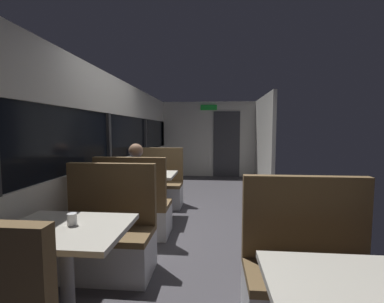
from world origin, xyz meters
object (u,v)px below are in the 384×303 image
at_px(dining_table_mid_window, 147,180).
at_px(bench_front_aisle_facing_entry, 310,285).
at_px(bench_mid_window_facing_entry, 157,189).
at_px(seated_passenger, 136,195).
at_px(bench_near_window_facing_entry, 106,241).
at_px(bench_mid_window_facing_end, 135,212).
at_px(coffee_cup_primary, 72,219).
at_px(dining_table_near_window, 66,240).

bearing_deg(dining_table_mid_window, bench_front_aisle_facing_entry, -51.24).
bearing_deg(bench_front_aisle_facing_entry, bench_mid_window_facing_entry, 121.43).
bearing_deg(bench_front_aisle_facing_entry, dining_table_mid_window, 128.76).
xyz_separation_m(bench_front_aisle_facing_entry, seated_passenger, (-1.79, 1.60, 0.21)).
relative_size(bench_near_window_facing_entry, seated_passenger, 0.87).
bearing_deg(bench_mid_window_facing_entry, bench_mid_window_facing_end, -90.00).
xyz_separation_m(dining_table_mid_window, seated_passenger, (0.00, -0.63, -0.10)).
relative_size(bench_mid_window_facing_end, seated_passenger, 0.87).
relative_size(bench_front_aisle_facing_entry, coffee_cup_primary, 12.22).
bearing_deg(seated_passenger, dining_table_near_window, -90.00).
relative_size(dining_table_mid_window, bench_mid_window_facing_end, 0.82).
xyz_separation_m(bench_mid_window_facing_entry, seated_passenger, (0.00, -1.33, 0.21)).
height_order(dining_table_mid_window, coffee_cup_primary, coffee_cup_primary).
bearing_deg(bench_near_window_facing_entry, seated_passenger, 90.00).
xyz_separation_m(bench_front_aisle_facing_entry, coffee_cup_primary, (-1.76, -0.06, 0.46)).
bearing_deg(bench_mid_window_facing_end, dining_table_near_window, -90.00).
relative_size(bench_mid_window_facing_entry, coffee_cup_primary, 12.22).
xyz_separation_m(dining_table_near_window, bench_mid_window_facing_entry, (0.00, 3.03, -0.31)).
bearing_deg(bench_near_window_facing_entry, bench_mid_window_facing_end, 90.00).
relative_size(dining_table_near_window, coffee_cup_primary, 10.00).
bearing_deg(dining_table_near_window, coffee_cup_primary, 51.35).
xyz_separation_m(bench_near_window_facing_entry, seated_passenger, (0.00, 1.00, 0.21)).
distance_m(bench_near_window_facing_entry, bench_front_aisle_facing_entry, 1.89).
distance_m(bench_near_window_facing_entry, bench_mid_window_facing_entry, 2.33).
height_order(dining_table_near_window, seated_passenger, seated_passenger).
xyz_separation_m(dining_table_mid_window, bench_front_aisle_facing_entry, (1.79, -2.23, -0.31)).
bearing_deg(dining_table_near_window, bench_mid_window_facing_end, 90.00).
bearing_deg(coffee_cup_primary, dining_table_mid_window, 90.81).
distance_m(dining_table_mid_window, bench_front_aisle_facing_entry, 2.88).
height_order(dining_table_mid_window, bench_front_aisle_facing_entry, bench_front_aisle_facing_entry).
height_order(dining_table_near_window, coffee_cup_primary, coffee_cup_primary).
xyz_separation_m(dining_table_near_window, bench_near_window_facing_entry, (0.00, 0.70, -0.31)).
relative_size(seated_passenger, coffee_cup_primary, 14.00).
height_order(bench_near_window_facing_entry, dining_table_mid_window, bench_near_window_facing_entry).
bearing_deg(dining_table_near_window, bench_front_aisle_facing_entry, 3.18).
distance_m(bench_mid_window_facing_entry, bench_front_aisle_facing_entry, 3.43).
relative_size(bench_mid_window_facing_end, bench_mid_window_facing_entry, 1.00).
relative_size(bench_near_window_facing_entry, coffee_cup_primary, 12.22).
height_order(bench_mid_window_facing_entry, bench_front_aisle_facing_entry, same).
xyz_separation_m(dining_table_mid_window, coffee_cup_primary, (0.03, -2.29, 0.15)).
distance_m(bench_mid_window_facing_end, bench_mid_window_facing_entry, 1.40).
bearing_deg(bench_front_aisle_facing_entry, bench_near_window_facing_entry, 161.47).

